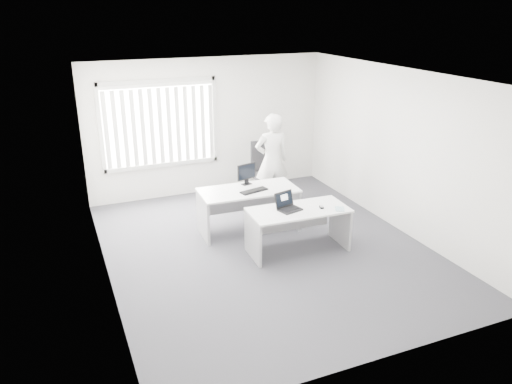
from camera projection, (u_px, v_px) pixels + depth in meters
name	position (u px, v px, depth m)	size (l,w,h in m)	color
ground	(266.00, 249.00, 8.20)	(6.00, 6.00, 0.00)	#505058
wall_back	(208.00, 127.00, 10.30)	(5.00, 0.02, 2.80)	white
wall_front	(385.00, 250.00, 5.12)	(5.00, 0.02, 2.80)	white
wall_left	(99.00, 189.00, 6.81)	(0.02, 6.00, 2.80)	white
wall_right	(399.00, 150.00, 8.62)	(0.02, 6.00, 2.80)	white
ceiling	(267.00, 76.00, 7.22)	(5.00, 6.00, 0.02)	silver
window	(160.00, 124.00, 9.85)	(2.32, 0.06, 1.76)	silver
blinds	(161.00, 126.00, 9.81)	(2.20, 0.10, 1.50)	white
desk_near	(298.00, 221.00, 7.97)	(1.61, 0.80, 0.72)	white
desk_far	(248.00, 201.00, 8.69)	(1.72, 0.86, 0.77)	white
office_chair	(265.00, 182.00, 10.20)	(0.74, 0.74, 1.19)	black
person	(272.00, 160.00, 9.71)	(0.67, 0.44, 1.85)	silver
laptop	(290.00, 202.00, 7.81)	(0.35, 0.31, 0.27)	black
paper_sheet	(320.00, 207.00, 7.97)	(0.30, 0.22, 0.00)	silver
mouse	(322.00, 207.00, 7.94)	(0.06, 0.10, 0.04)	#B0B0B2
booklet	(340.00, 209.00, 7.90)	(0.14, 0.20, 0.01)	white
keyboard	(254.00, 191.00, 8.52)	(0.49, 0.16, 0.02)	black
monitor	(246.00, 174.00, 8.79)	(0.38, 0.11, 0.38)	black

